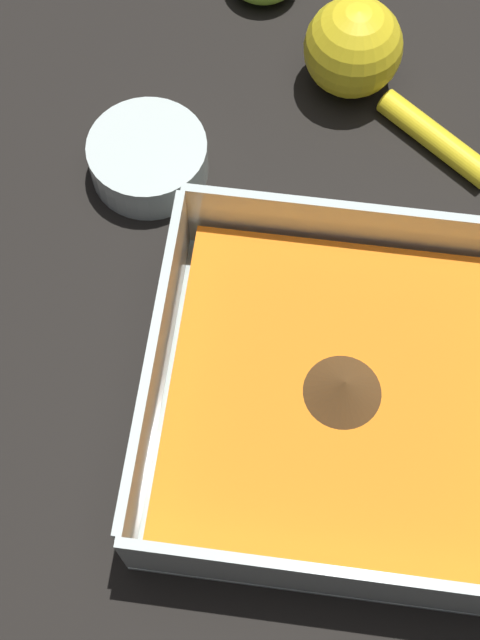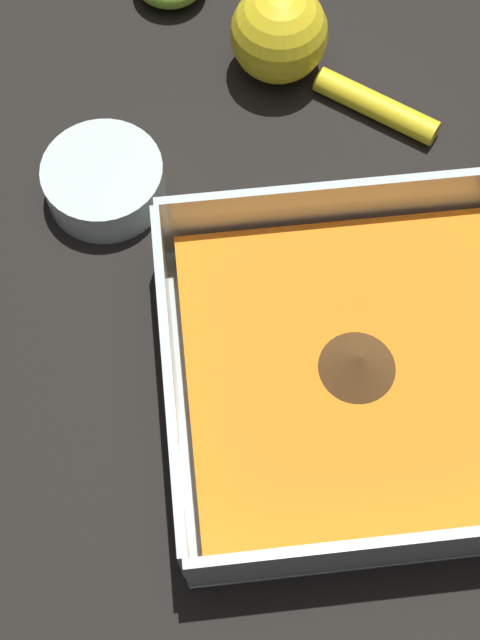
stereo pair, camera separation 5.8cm
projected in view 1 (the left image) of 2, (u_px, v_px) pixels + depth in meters
ground_plane at (342, 351)px, 0.61m from camera, size 4.00×4.00×0.00m
square_dish at (336, 400)px, 0.57m from camera, size 0.24×0.24×0.07m
spice_bowl at (148, 159)px, 0.66m from camera, size 0.09×0.09×0.03m
lemon_squeezer at (360, 55)px, 0.67m from camera, size 0.15×0.13×0.08m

